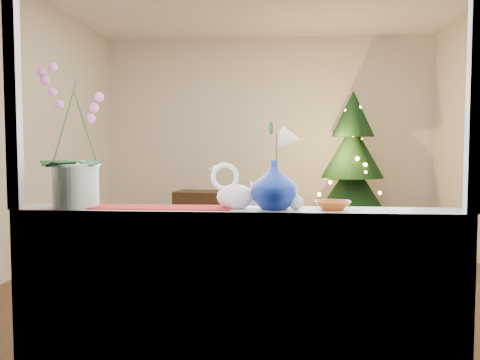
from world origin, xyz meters
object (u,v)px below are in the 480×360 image
at_px(swan, 235,187).
at_px(paperweight, 296,203).
at_px(orchid_pot, 75,135).
at_px(xmas_tree, 352,166).
at_px(side_table, 210,217).
at_px(amber_dish, 333,206).
at_px(blue_vase, 274,181).

distance_m(swan, paperweight, 0.31).
xyz_separation_m(orchid_pot, xmas_tree, (1.92, 4.30, -0.33)).
xyz_separation_m(paperweight, side_table, (-0.98, 4.02, -0.64)).
xyz_separation_m(xmas_tree, side_table, (-1.79, -0.30, -0.63)).
distance_m(orchid_pot, paperweight, 1.15).
bearing_deg(xmas_tree, side_table, -170.50).
distance_m(orchid_pot, swan, 0.85).
distance_m(swan, amber_dish, 0.48).
relative_size(orchid_pot, side_table, 0.85).
distance_m(swan, blue_vase, 0.19).
height_order(orchid_pot, blue_vase, orchid_pot).
bearing_deg(paperweight, xmas_tree, 79.29).
height_order(paperweight, side_table, paperweight).
relative_size(paperweight, side_table, 0.08).
relative_size(orchid_pot, paperweight, 10.21).
bearing_deg(paperweight, side_table, 103.64).
bearing_deg(swan, orchid_pot, -160.18).
height_order(swan, xmas_tree, xmas_tree).
xyz_separation_m(blue_vase, side_table, (-0.87, 4.00, -0.74)).
relative_size(orchid_pot, blue_vase, 2.64).
relative_size(swan, amber_dish, 1.66).
height_order(amber_dish, side_table, amber_dish).
distance_m(swan, xmas_tree, 4.44).
bearing_deg(amber_dish, swan, 179.63).
distance_m(orchid_pot, xmas_tree, 4.72).
bearing_deg(xmas_tree, orchid_pot, -114.07).
xyz_separation_m(orchid_pot, amber_dish, (1.28, -0.00, -0.34)).
distance_m(paperweight, xmas_tree, 4.40).
bearing_deg(blue_vase, xmas_tree, 77.89).
bearing_deg(side_table, swan, -73.95).
height_order(amber_dish, xmas_tree, xmas_tree).
height_order(blue_vase, amber_dish, blue_vase).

